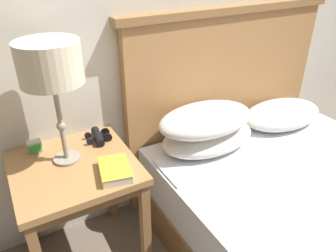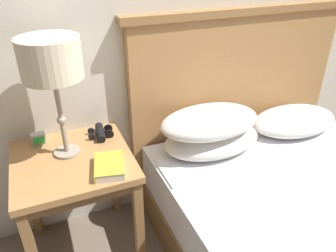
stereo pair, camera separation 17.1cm
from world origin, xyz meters
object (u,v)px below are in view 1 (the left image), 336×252
nightstand (76,178)px  table_lamp (50,66)px  bed (312,213)px  book_on_nightstand (114,170)px  alarm_clock (34,147)px  binoculars_pair (98,136)px

nightstand → table_lamp: (-0.01, 0.05, 0.57)m
bed → book_on_nightstand: bed is taller
alarm_clock → book_on_nightstand: bearing=-52.6°
book_on_nightstand → binoculars_pair: binoculars_pair is taller
alarm_clock → bed: bearing=-32.3°
bed → binoculars_pair: size_ratio=11.71×
book_on_nightstand → binoculars_pair: size_ratio=1.36×
nightstand → bed: 1.28m
bed → table_lamp: (-1.12, 0.63, 0.84)m
binoculars_pair → alarm_clock: (-0.32, 0.05, 0.01)m
table_lamp → alarm_clock: (-0.12, 0.15, -0.45)m
nightstand → bed: (1.11, -0.58, -0.27)m
binoculars_pair → nightstand: bearing=-139.3°
book_on_nightstand → nightstand: bearing=131.2°
bed → book_on_nightstand: 1.11m
nightstand → binoculars_pair: binoculars_pair is taller
bed → binoculars_pair: 1.24m
bed → table_lamp: 1.53m
bed → alarm_clock: 1.52m
table_lamp → book_on_nightstand: (0.16, -0.22, -0.46)m
table_lamp → binoculars_pair: table_lamp is taller
bed → alarm_clock: bed is taller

